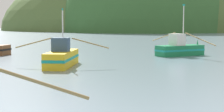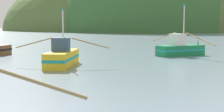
# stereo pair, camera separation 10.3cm
# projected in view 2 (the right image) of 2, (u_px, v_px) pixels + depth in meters

# --- Properties ---
(hill_mid_right) EXTENTS (86.52, 69.22, 87.56)m
(hill_mid_right) POSITION_uv_depth(u_px,v_px,m) (146.00, 32.00, 167.51)
(hill_mid_right) COLOR #386633
(hill_mid_right) RESTS_ON ground
(hill_mid_left) EXTENTS (202.85, 162.28, 90.95)m
(hill_mid_left) POSITION_uv_depth(u_px,v_px,m) (156.00, 30.00, 221.54)
(hill_mid_left) COLOR #516B38
(hill_mid_left) RESTS_ON ground
(fishing_boat_green) EXTENTS (6.50, 10.84, 6.42)m
(fishing_boat_green) POSITION_uv_depth(u_px,v_px,m) (180.00, 49.00, 40.88)
(fishing_boat_green) COLOR #197A47
(fishing_boat_green) RESTS_ON ground
(fishing_boat_yellow) EXTENTS (8.87, 6.58, 5.44)m
(fishing_boat_yellow) POSITION_uv_depth(u_px,v_px,m) (62.00, 57.00, 30.55)
(fishing_boat_yellow) COLOR gold
(fishing_boat_yellow) RESTS_ON ground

